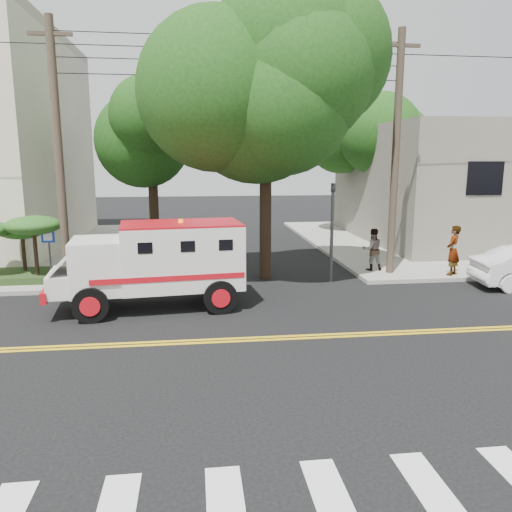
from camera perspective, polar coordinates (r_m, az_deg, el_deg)
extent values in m
plane|color=black|center=(12.62, -1.56, -9.55)|extent=(100.00, 100.00, 0.00)
cube|color=gray|center=(29.51, 22.73, 1.64)|extent=(17.00, 17.00, 0.15)
cube|color=slate|center=(30.42, 25.17, 7.54)|extent=(14.00, 12.00, 6.00)
cylinder|color=#382D23|center=(18.33, -21.60, 10.45)|extent=(0.28, 0.28, 9.00)
cylinder|color=#382D23|center=(19.44, 15.65, 10.80)|extent=(0.28, 0.28, 9.00)
cylinder|color=black|center=(18.48, 1.10, 8.10)|extent=(0.44, 0.44, 7.00)
sphere|color=#173B10|center=(18.63, 1.14, 18.91)|extent=(5.32, 5.32, 5.32)
sphere|color=#173B10|center=(18.18, 5.32, 20.89)|extent=(4.56, 4.56, 4.56)
cylinder|color=black|center=(23.90, -11.65, 6.85)|extent=(0.44, 0.44, 5.60)
sphere|color=#173B10|center=(23.87, -11.91, 13.57)|extent=(3.92, 3.92, 3.92)
sphere|color=#173B10|center=(23.29, -9.94, 14.74)|extent=(3.36, 3.36, 3.36)
cylinder|color=black|center=(29.42, 12.14, 7.91)|extent=(0.44, 0.44, 5.95)
sphere|color=#173B10|center=(29.43, 12.38, 13.70)|extent=(4.20, 4.20, 4.20)
sphere|color=#173B10|center=(29.20, 14.54, 14.51)|extent=(3.60, 3.60, 3.60)
cylinder|color=#3F3F42|center=(18.24, 8.66, 2.57)|extent=(0.12, 0.12, 3.60)
imported|color=#3F3F42|center=(18.10, 8.78, 6.81)|extent=(0.15, 0.18, 0.90)
cylinder|color=#3F3F42|center=(18.99, -22.46, -0.26)|extent=(0.06, 0.06, 2.00)
cube|color=#0C33A5|center=(18.80, -22.69, 2.10)|extent=(0.45, 0.03, 0.45)
cube|color=#1E3314|center=(20.07, -25.44, -2.06)|extent=(3.20, 2.00, 0.24)
cylinder|color=black|center=(20.26, -25.01, 0.40)|extent=(0.14, 0.14, 1.36)
ellipsoid|color=#154514|center=(20.15, -25.19, 2.54)|extent=(1.55, 1.55, 0.54)
cylinder|color=black|center=(19.18, -23.87, 0.44)|extent=(0.14, 0.14, 1.68)
ellipsoid|color=#154514|center=(19.05, -24.09, 3.23)|extent=(1.91, 1.91, 0.66)
cube|color=silver|center=(15.19, -8.47, 0.05)|extent=(3.72, 2.44, 1.89)
cube|color=silver|center=(15.23, -17.61, -1.02)|extent=(1.65, 2.13, 1.53)
cube|color=black|center=(15.23, -20.34, 0.37)|extent=(0.22, 1.53, 0.63)
cube|color=silver|center=(15.43, -21.02, -2.80)|extent=(1.00, 1.88, 0.63)
cube|color=red|center=(15.55, -22.61, -3.67)|extent=(0.37, 1.94, 0.32)
cube|color=red|center=(15.04, -8.58, 3.69)|extent=(3.72, 2.44, 0.05)
cylinder|color=black|center=(14.48, -18.41, -5.35)|extent=(1.02, 0.39, 0.99)
cylinder|color=black|center=(16.42, -17.81, -3.41)|extent=(1.02, 0.39, 0.99)
cylinder|color=black|center=(14.58, -4.12, -4.70)|extent=(1.02, 0.39, 0.99)
cylinder|color=black|center=(16.51, -5.23, -2.84)|extent=(1.02, 0.39, 0.99)
imported|color=gray|center=(20.02, 21.60, 0.60)|extent=(0.80, 0.80, 1.87)
imported|color=gray|center=(20.00, 13.16, 0.74)|extent=(0.83, 0.66, 1.64)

